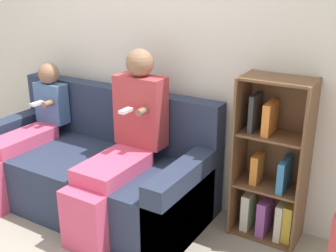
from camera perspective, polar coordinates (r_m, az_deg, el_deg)
The scene contains 6 objects.
ground_plane at distance 3.25m, azimuth -13.73°, elevation -15.05°, with size 14.00×14.00×0.00m, color #9E9384.
back_wall at distance 3.52m, azimuth -3.34°, elevation 10.82°, with size 10.00×0.06×2.55m.
couch at distance 3.57m, azimuth -10.12°, elevation -5.88°, with size 1.98×0.92×0.93m.
adult_seated at distance 3.13m, azimuth -6.10°, elevation -2.00°, with size 0.40×0.88×1.32m.
child_seated at distance 3.78m, azimuth -18.66°, elevation -0.80°, with size 0.30×0.89×1.10m.
bookshelf at distance 3.11m, azimuth 13.83°, elevation -6.02°, with size 0.49×0.31×1.19m.
Camera 1 is at (1.97, -1.81, 1.84)m, focal length 45.00 mm.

